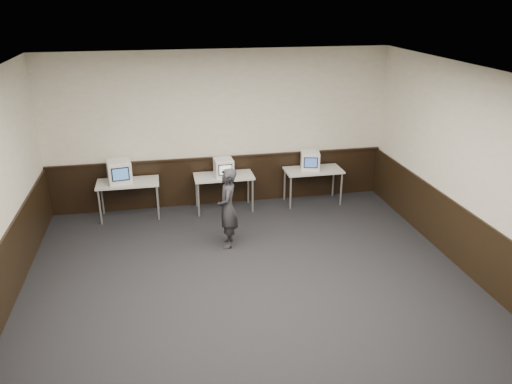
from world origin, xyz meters
TOP-DOWN VIEW (x-y plane):
  - floor at (0.00, 0.00)m, footprint 8.00×8.00m
  - ceiling at (0.00, 0.00)m, footprint 8.00×8.00m
  - back_wall at (0.00, 4.00)m, footprint 7.00×0.00m
  - right_wall at (3.50, 0.00)m, footprint 0.00×8.00m
  - wainscot_back at (0.00, 3.98)m, footprint 6.98×0.04m
  - wainscot_right at (3.48, 0.00)m, footprint 0.04×7.98m
  - wainscot_rail at (0.00, 3.96)m, footprint 6.98×0.06m
  - desk_left at (-1.90, 3.60)m, footprint 1.20×0.60m
  - desk_center at (0.00, 3.60)m, footprint 1.20×0.60m
  - desk_right at (1.90, 3.60)m, footprint 1.20×0.60m
  - emac_left at (-2.04, 3.60)m, footprint 0.51×0.53m
  - emac_center at (-0.00, 3.55)m, footprint 0.38×0.41m
  - emac_right at (1.83, 3.62)m, footprint 0.46×0.48m
  - person at (-0.15, 2.01)m, footprint 0.43×0.58m

SIDE VIEW (x-z plane):
  - floor at x=0.00m, z-range 0.00..0.00m
  - wainscot_back at x=0.00m, z-range 0.00..1.00m
  - wainscot_right at x=3.48m, z-range 0.00..1.00m
  - desk_left at x=-1.90m, z-range 0.30..1.05m
  - desk_center at x=0.00m, z-range 0.30..1.05m
  - desk_right at x=1.90m, z-range 0.30..1.05m
  - person at x=-0.15m, z-range 0.00..1.44m
  - emac_center at x=0.00m, z-range 0.75..1.12m
  - emac_right at x=1.83m, z-range 0.75..1.13m
  - emac_left at x=-2.04m, z-range 0.75..1.19m
  - wainscot_rail at x=0.00m, z-range 1.00..1.04m
  - back_wall at x=0.00m, z-range -1.90..5.10m
  - right_wall at x=3.50m, z-range -2.40..5.60m
  - ceiling at x=0.00m, z-range 3.20..3.20m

